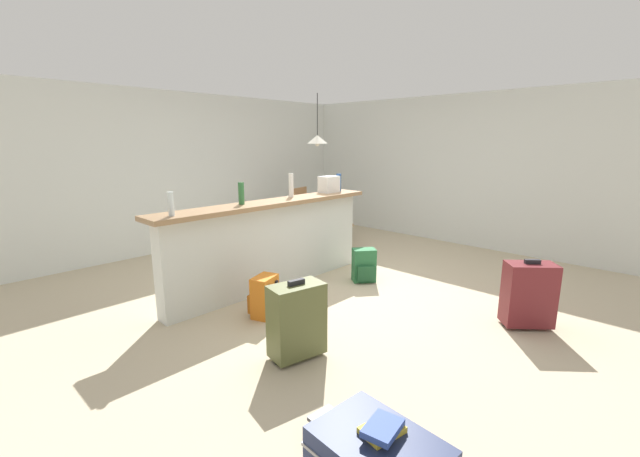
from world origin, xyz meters
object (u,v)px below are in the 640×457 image
Objects in this scene: pendant_lamp at (317,139)px; dining_chair_near_partition at (333,219)px; bottle_blue at (339,182)px; backpack_green at (364,266)px; bottle_clear at (171,204)px; dining_table at (314,206)px; grocery_bag at (329,184)px; suitcase_upright_olive at (297,320)px; bottle_green at (241,193)px; book_stack at (382,429)px; backpack_orange at (264,297)px; bottle_white at (291,185)px; suitcase_flat_navy at (378,456)px; suitcase_upright_maroon at (529,294)px; dining_chair_far_side at (295,210)px.

dining_chair_near_partition is at bearing -108.47° from pendant_lamp.
backpack_green is at bearing -115.33° from bottle_blue.
bottle_clear reaches higher than dining_table.
grocery_bag reaches higher than dining_chair_near_partition.
suitcase_upright_olive is at bearing -143.12° from dining_chair_near_partition.
grocery_bag is 0.24× the size of dining_table.
bottle_clear is at bearing -172.86° from bottle_green.
suitcase_upright_olive is 2.51× the size of book_stack.
bottle_green is 0.58× the size of backpack_orange.
bottle_white reaches higher than backpack_orange.
suitcase_flat_navy is 0.15m from book_stack.
bottle_clear reaches higher than dining_chair_near_partition.
dining_table is (0.61, 1.09, -0.53)m from bottle_blue.
suitcase_flat_navy is (-2.71, -2.64, -1.07)m from bottle_blue.
suitcase_flat_navy is at bearing -141.10° from backpack_green.
dining_chair_near_partition is at bearing 12.60° from bottle_clear.
bottle_clear is 0.54× the size of backpack_green.
suitcase_upright_olive is (0.52, 1.18, 0.22)m from suitcase_flat_navy.
dining_chair_near_partition is (2.16, 0.57, -0.66)m from bottle_green.
suitcase_upright_olive is at bearing -138.60° from pendant_lamp.
bottle_clear is 0.34× the size of suitcase_upright_maroon.
dining_chair_far_side is 3.48× the size of book_stack.
grocery_bag is at bearing 46.52° from suitcase_flat_navy.
suitcase_upright_olive is (-0.32, -0.83, 0.13)m from backpack_orange.
bottle_clear is at bearing -174.67° from bottle_white.
bottle_green is 1.00× the size of bottle_blue.
bottle_white is 1.57m from backpack_orange.
dining_chair_near_partition reaches higher than suitcase_flat_navy.
dining_chair_far_side is (0.85, 1.59, -0.65)m from grocery_bag.
bottle_clear is 0.77× the size of bottle_white.
bottle_blue is (0.86, -0.04, -0.03)m from bottle_white.
suitcase_flat_navy is 2.02× the size of backpack_orange.
grocery_bag is (1.44, 0.01, -0.01)m from bottle_green.
backpack_orange is (-2.38, -1.20, -0.31)m from dining_chair_near_partition.
bottle_blue reaches higher than backpack_green.
suitcase_upright_maroon is 2.38m from book_stack.
bottle_green is 1.44m from grocery_bag.
bottle_white is 2.19m from suitcase_upright_olive.
book_stack is at bearing -111.34° from bottle_green.
bottle_blue is at bearing 44.62° from book_stack.
dining_chair_near_partition is 3.38m from suitcase_upright_olive.
dining_table is 1.30× the size of suitcase_flat_navy.
suitcase_upright_olive is (0.33, -1.35, -0.84)m from bottle_clear.
book_stack is at bearing -132.14° from pendant_lamp.
dining_chair_far_side reaches higher than backpack_green.
grocery_bag is 3.73m from book_stack.
backpack_orange is (-2.47, -1.72, -0.44)m from dining_table.
dining_chair_far_side is 1.36m from pendant_lamp.
grocery_bag is 1.22m from backpack_green.
grocery_bag is (-0.20, 0.00, -0.01)m from bottle_blue.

